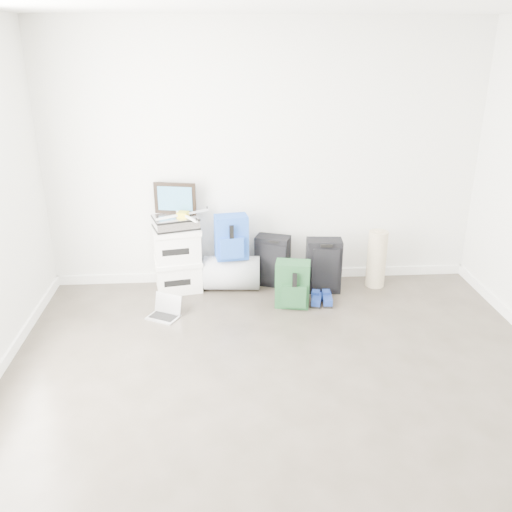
{
  "coord_description": "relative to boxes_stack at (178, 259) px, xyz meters",
  "views": [
    {
      "loc": [
        -0.47,
        -3.0,
        2.48
      ],
      "look_at": [
        -0.13,
        1.9,
        0.51
      ],
      "focal_mm": 38.0,
      "sensor_mm": 36.0,
      "label": 1
    }
  ],
  "objects": [
    {
      "name": "drone",
      "position": [
        0.08,
        -0.02,
        0.49
      ],
      "size": [
        0.51,
        0.51,
        0.05
      ],
      "rotation": [
        0.0,
        0.0,
        -0.25
      ],
      "color": "gold",
      "rests_on": "briefcase"
    },
    {
      "name": "rolled_rug",
      "position": [
        2.11,
        -0.06,
        -0.04
      ],
      "size": [
        0.2,
        0.2,
        0.62
      ],
      "primitive_type": "cylinder",
      "color": "tan",
      "rests_on": "ground"
    },
    {
      "name": "room_envelope",
      "position": [
        0.92,
        -2.28,
        1.38
      ],
      "size": [
        4.52,
        5.02,
        2.71
      ],
      "color": "silver",
      "rests_on": "ground"
    },
    {
      "name": "laptop",
      "position": [
        -0.09,
        -0.62,
        -0.29
      ],
      "size": [
        0.35,
        0.32,
        0.2
      ],
      "rotation": [
        0.0,
        0.0,
        -0.49
      ],
      "color": "#BABBBF",
      "rests_on": "ground"
    },
    {
      "name": "boxes_stack",
      "position": [
        0.0,
        0.0,
        0.0
      ],
      "size": [
        0.54,
        0.47,
        0.68
      ],
      "rotation": [
        0.0,
        0.0,
        0.18
      ],
      "color": "white",
      "rests_on": "ground"
    },
    {
      "name": "green_backpack",
      "position": [
        1.15,
        -0.48,
        -0.12
      ],
      "size": [
        0.37,
        0.3,
        0.47
      ],
      "rotation": [
        0.0,
        0.0,
        -0.19
      ],
      "color": "#163C23",
      "rests_on": "ground"
    },
    {
      "name": "shoes",
      "position": [
        1.46,
        -0.46,
        -0.3
      ],
      "size": [
        0.24,
        0.26,
        0.08
      ],
      "rotation": [
        0.0,
        0.0,
        -0.21
      ],
      "color": "black",
      "rests_on": "ground"
    },
    {
      "name": "carry_on",
      "position": [
        1.52,
        -0.15,
        -0.06
      ],
      "size": [
        0.38,
        0.26,
        0.57
      ],
      "rotation": [
        0.0,
        0.0,
        -0.08
      ],
      "color": "black",
      "rests_on": "ground"
    },
    {
      "name": "ground",
      "position": [
        0.92,
        -2.3,
        -0.34
      ],
      "size": [
        5.0,
        5.0,
        0.0
      ],
      "primitive_type": "plane",
      "color": "#352F26",
      "rests_on": "ground"
    },
    {
      "name": "blue_backpack",
      "position": [
        0.57,
        -0.06,
        0.24
      ],
      "size": [
        0.35,
        0.28,
        0.46
      ],
      "rotation": [
        0.0,
        0.0,
        0.15
      ],
      "color": "#1832A1",
      "rests_on": "duffel_bag"
    },
    {
      "name": "painting",
      "position": [
        0.0,
        0.1,
        0.63
      ],
      "size": [
        0.43,
        0.11,
        0.33
      ],
      "rotation": [
        0.0,
        0.0,
        -0.2
      ],
      "color": "black",
      "rests_on": "briefcase"
    },
    {
      "name": "large_suitcase",
      "position": [
        1.01,
        0.05,
        -0.07
      ],
      "size": [
        0.4,
        0.33,
        0.55
      ],
      "rotation": [
        0.0,
        0.0,
        -0.36
      ],
      "color": "black",
      "rests_on": "ground"
    },
    {
      "name": "briefcase",
      "position": [
        0.0,
        0.0,
        0.4
      ],
      "size": [
        0.5,
        0.43,
        0.12
      ],
      "primitive_type": "cube",
      "rotation": [
        0.0,
        0.0,
        0.29
      ],
      "color": "#B2B2B7",
      "rests_on": "boxes_stack"
    },
    {
      "name": "duffel_bag",
      "position": [
        0.57,
        -0.03,
        -0.16
      ],
      "size": [
        0.61,
        0.41,
        0.36
      ],
      "primitive_type": "cylinder",
      "rotation": [
        0.0,
        1.57,
        -0.08
      ],
      "color": "gray",
      "rests_on": "ground"
    }
  ]
}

